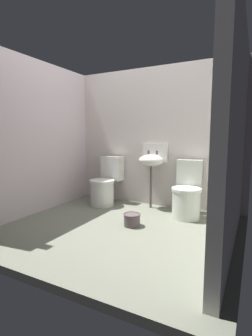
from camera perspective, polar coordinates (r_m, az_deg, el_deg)
name	(u,v)px	position (r m, az deg, el deg)	size (l,w,h in m)	color
ground_plane	(116,228)	(3.27, -2.35, -13.54)	(2.96, 2.67, 0.08)	slate
wall_back	(151,138)	(4.13, 5.80, 6.94)	(2.96, 0.10, 2.20)	beige
wall_left	(41,138)	(3.97, -18.76, 6.58)	(0.10, 2.47, 2.20)	#BFAEB4
wall_right	(235,138)	(2.76, 23.61, 6.24)	(0.10, 2.47, 2.20)	beige
toilet_left	(105,185)	(4.14, -4.76, -3.91)	(0.42, 0.61, 0.78)	silver
toilet_right	(187,194)	(3.62, 13.78, -5.72)	(0.44, 0.63, 0.78)	silver
sink	(152,160)	(3.91, 5.90, 1.84)	(0.42, 0.35, 0.99)	#53464A
bucket	(132,219)	(3.20, 1.36, -11.65)	(0.22, 0.22, 0.16)	#53464A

